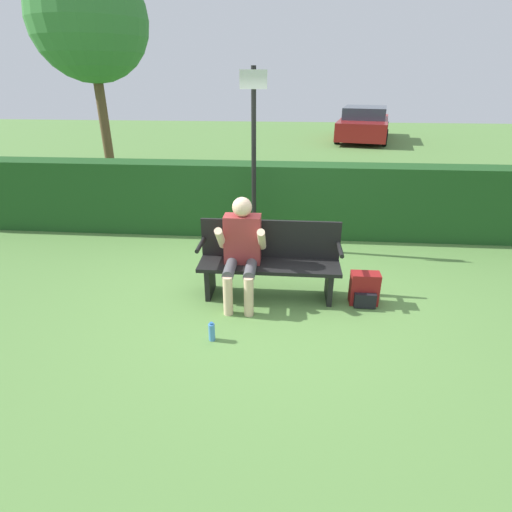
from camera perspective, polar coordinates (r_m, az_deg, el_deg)
name	(u,v)px	position (r m, az deg, el deg)	size (l,w,h in m)	color
ground_plane	(269,296)	(5.01, 1.81, -5.74)	(40.00, 40.00, 0.00)	#5B8942
hedge_back	(276,200)	(6.77, 2.88, 8.00)	(12.00, 0.50, 1.20)	#1E4C1E
park_bench	(269,260)	(4.86, 1.93, -0.54)	(1.70, 0.44, 0.93)	black
person_seated	(242,246)	(4.67, -2.07, 1.41)	(0.57, 0.65, 1.25)	#993333
backpack	(364,290)	(4.94, 15.22, -4.64)	(0.34, 0.24, 0.40)	maroon
water_bottle	(212,332)	(4.22, -6.34, -10.72)	(0.07, 0.07, 0.21)	#4C8CCC
signpost	(254,153)	(5.98, -0.33, 14.49)	(0.37, 0.09, 2.63)	black
parked_car	(364,124)	(17.97, 15.14, 17.74)	(2.79, 4.81, 1.31)	maroon
tree	(89,21)	(9.98, -22.75, 28.53)	(2.38, 2.38, 4.71)	brown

